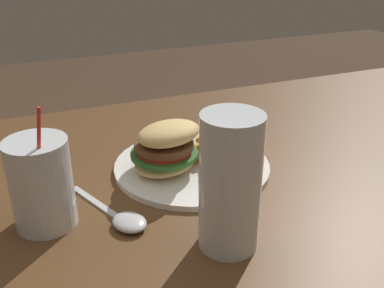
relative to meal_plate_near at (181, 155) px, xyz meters
name	(u,v)px	position (x,y,z in m)	size (l,w,h in m)	color
dining_table	(245,271)	(-0.06, 0.13, -0.17)	(1.54, 1.00, 0.78)	brown
meal_plate_near	(181,155)	(0.00, 0.00, 0.00)	(0.27, 0.27, 0.11)	white
beer_glass	(230,185)	(0.01, 0.21, 0.06)	(0.08, 0.08, 0.19)	silver
juice_glass	(42,188)	(0.23, 0.07, 0.03)	(0.09, 0.09, 0.18)	silver
spoon	(126,220)	(0.13, 0.11, -0.02)	(0.09, 0.17, 0.02)	silver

